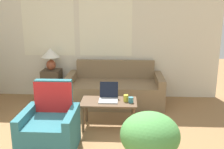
# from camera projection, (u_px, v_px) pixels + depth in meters

# --- Properties ---
(wall_back) EXTENTS (5.85, 0.06, 2.60)m
(wall_back) POSITION_uv_depth(u_px,v_px,m) (81.00, 36.00, 5.55)
(wall_back) COLOR silver
(wall_back) RESTS_ON ground_plane
(couch) EXTENTS (1.91, 0.89, 0.83)m
(couch) POSITION_uv_depth(u_px,v_px,m) (115.00, 90.00, 5.32)
(couch) COLOR #846B4C
(couch) RESTS_ON ground_plane
(armchair) EXTENTS (0.72, 0.72, 0.91)m
(armchair) POSITION_uv_depth(u_px,v_px,m) (51.00, 130.00, 3.57)
(armchair) COLOR #2D6B75
(armchair) RESTS_ON ground_plane
(side_table) EXTENTS (0.38, 0.38, 0.64)m
(side_table) POSITION_uv_depth(u_px,v_px,m) (52.00, 84.00, 5.54)
(side_table) COLOR #4C3D2D
(side_table) RESTS_ON ground_plane
(table_lamp) EXTENTS (0.37, 0.37, 0.46)m
(table_lamp) POSITION_uv_depth(u_px,v_px,m) (51.00, 56.00, 5.39)
(table_lamp) COLOR brown
(table_lamp) RESTS_ON side_table
(coffee_table) EXTENTS (0.89, 0.49, 0.45)m
(coffee_table) POSITION_uv_depth(u_px,v_px,m) (109.00, 105.00, 4.19)
(coffee_table) COLOR brown
(coffee_table) RESTS_ON ground_plane
(laptop) EXTENTS (0.30, 0.33, 0.27)m
(laptop) POSITION_uv_depth(u_px,v_px,m) (109.00, 96.00, 4.21)
(laptop) COLOR #B7B7BC
(laptop) RESTS_ON coffee_table
(cup_navy) EXTENTS (0.08, 0.08, 0.11)m
(cup_navy) POSITION_uv_depth(u_px,v_px,m) (126.00, 98.00, 4.15)
(cup_navy) COLOR gold
(cup_navy) RESTS_ON coffee_table
(cup_yellow) EXTENTS (0.08, 0.08, 0.09)m
(cup_yellow) POSITION_uv_depth(u_px,v_px,m) (131.00, 100.00, 4.10)
(cup_yellow) COLOR teal
(cup_yellow) RESTS_ON coffee_table
(potted_plant) EXTENTS (0.67, 0.67, 0.77)m
(potted_plant) POSITION_uv_depth(u_px,v_px,m) (150.00, 138.00, 2.92)
(potted_plant) COLOR #996B42
(potted_plant) RESTS_ON ground_plane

